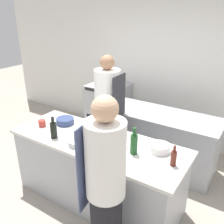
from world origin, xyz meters
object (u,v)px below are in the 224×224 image
(bottle_olive_oil, at_px, (134,143))
(bowl_prep_small, at_px, (65,121))
(bowl_ceramic_blue, at_px, (78,142))
(chef_at_stove, at_px, (108,114))
(cup, at_px, (42,123))
(bottle_vinegar, at_px, (174,158))
(bottle_wine, at_px, (109,150))
(oven_range, at_px, (108,109))
(bowl_mixing_large, at_px, (160,148))
(chef_at_prep_near, at_px, (105,187))
(bottle_cooking_oil, at_px, (54,130))

(bottle_olive_oil, relative_size, bowl_prep_small, 1.29)
(bottle_olive_oil, relative_size, bowl_ceramic_blue, 1.39)
(chef_at_stove, xyz_separation_m, cup, (-0.53, -0.83, 0.05))
(bottle_vinegar, height_order, bottle_wine, bottle_wine)
(bottle_wine, bearing_deg, bowl_ceramic_blue, 171.39)
(bottle_vinegar, bearing_deg, oven_range, 138.73)
(bottle_vinegar, xyz_separation_m, bowl_prep_small, (-1.62, 0.14, -0.05))
(chef_at_stove, relative_size, bowl_mixing_large, 7.98)
(oven_range, bearing_deg, bowl_prep_small, -77.50)
(bottle_vinegar, distance_m, bowl_prep_small, 1.63)
(bottle_olive_oil, relative_size, bottle_wine, 1.03)
(chef_at_stove, relative_size, bottle_wine, 5.85)
(chef_at_prep_near, xyz_separation_m, bowl_mixing_large, (0.18, 0.82, 0.05))
(chef_at_prep_near, distance_m, bowl_ceramic_blue, 0.82)
(bowl_prep_small, bearing_deg, bottle_vinegar, -4.78)
(chef_at_prep_near, relative_size, chef_at_stove, 0.99)
(chef_at_prep_near, height_order, cup, chef_at_prep_near)
(oven_range, relative_size, chef_at_prep_near, 0.57)
(bottle_vinegar, distance_m, bottle_cooking_oil, 1.48)
(bottle_olive_oil, bearing_deg, bowl_ceramic_blue, -163.39)
(bottle_olive_oil, xyz_separation_m, cup, (-1.38, -0.08, -0.08))
(oven_range, height_order, bowl_ceramic_blue, oven_range)
(bowl_prep_small, relative_size, cup, 2.49)
(chef_at_stove, xyz_separation_m, bowl_prep_small, (-0.32, -0.60, 0.04))
(bottle_vinegar, xyz_separation_m, bottle_cooking_oil, (-1.46, -0.24, 0.02))
(chef_at_prep_near, relative_size, bowl_mixing_large, 7.87)
(bowl_ceramic_blue, bearing_deg, bowl_prep_small, 146.29)
(bowl_ceramic_blue, xyz_separation_m, cup, (-0.73, 0.12, 0.01))
(chef_at_stove, bearing_deg, bowl_prep_small, -30.35)
(bowl_prep_small, bearing_deg, chef_at_prep_near, -32.72)
(chef_at_prep_near, bearing_deg, oven_range, 24.03)
(bowl_prep_small, distance_m, bowl_ceramic_blue, 0.63)
(chef_at_prep_near, bearing_deg, chef_at_stove, 23.77)
(bowl_mixing_large, distance_m, cup, 1.63)
(chef_at_stove, distance_m, bottle_olive_oil, 1.14)
(oven_range, bearing_deg, bowl_mixing_large, -41.63)
(bottle_wine, xyz_separation_m, bowl_prep_small, (-1.02, 0.42, -0.08))
(bowl_mixing_large, distance_m, bowl_ceramic_blue, 0.96)
(bottle_wine, bearing_deg, bottle_olive_oil, 60.15)
(bowl_prep_small, height_order, bowl_ceramic_blue, bowl_prep_small)
(bowl_prep_small, height_order, cup, cup)
(bottle_cooking_oil, bearing_deg, bowl_ceramic_blue, 4.20)
(chef_at_prep_near, height_order, bottle_cooking_oil, chef_at_prep_near)
(bottle_wine, height_order, cup, bottle_wine)
(chef_at_prep_near, bearing_deg, bowl_ceramic_blue, 48.63)
(bowl_ceramic_blue, bearing_deg, bottle_cooking_oil, -175.80)
(bowl_mixing_large, bearing_deg, bottle_wine, -129.67)
(bottle_olive_oil, bearing_deg, chef_at_stove, 138.65)
(chef_at_stove, xyz_separation_m, bowl_mixing_large, (1.08, -0.56, 0.05))
(chef_at_prep_near, relative_size, bottle_cooking_oil, 6.37)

